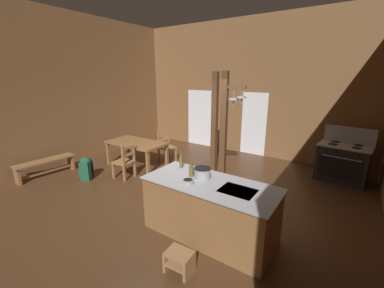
# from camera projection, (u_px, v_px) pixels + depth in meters

# --- Properties ---
(ground_plane) EXTENTS (8.52, 8.67, 0.10)m
(ground_plane) POSITION_uv_depth(u_px,v_px,m) (170.00, 198.00, 5.36)
(ground_plane) COLOR #4C301C
(wall_back) EXTENTS (8.52, 0.14, 4.32)m
(wall_back) POSITION_uv_depth(u_px,v_px,m) (246.00, 88.00, 7.95)
(wall_back) COLOR brown
(wall_back) RESTS_ON ground_plane
(wall_left) EXTENTS (0.14, 8.67, 4.32)m
(wall_left) POSITION_uv_depth(u_px,v_px,m) (60.00, 90.00, 6.88)
(wall_left) COLOR brown
(wall_left) RESTS_ON ground_plane
(glazed_door_back_left) EXTENTS (1.00, 0.01, 2.05)m
(glazed_door_back_left) POSITION_uv_depth(u_px,v_px,m) (199.00, 118.00, 9.14)
(glazed_door_back_left) COLOR white
(glazed_door_back_left) RESTS_ON ground_plane
(glazed_panel_back_right) EXTENTS (0.84, 0.01, 2.05)m
(glazed_panel_back_right) POSITION_uv_depth(u_px,v_px,m) (254.00, 124.00, 7.99)
(glazed_panel_back_right) COLOR white
(glazed_panel_back_right) RESTS_ON ground_plane
(kitchen_island) EXTENTS (2.17, 0.98, 0.94)m
(kitchen_island) POSITION_uv_depth(u_px,v_px,m) (209.00, 209.00, 3.96)
(kitchen_island) COLOR olive
(kitchen_island) RESTS_ON ground_plane
(stove_range) EXTENTS (1.22, 0.93, 1.32)m
(stove_range) POSITION_uv_depth(u_px,v_px,m) (343.00, 162.00, 6.07)
(stove_range) COLOR black
(stove_range) RESTS_ON ground_plane
(support_post_with_pot_rack) EXTENTS (0.58, 0.25, 2.67)m
(support_post_with_pot_rack) POSITION_uv_depth(u_px,v_px,m) (225.00, 126.00, 5.66)
(support_post_with_pot_rack) COLOR brown
(support_post_with_pot_rack) RESTS_ON ground_plane
(support_post_center) EXTENTS (0.14, 0.14, 2.67)m
(support_post_center) POSITION_uv_depth(u_px,v_px,m) (214.00, 124.00, 6.35)
(support_post_center) COLOR brown
(support_post_center) RESTS_ON ground_plane
(step_stool) EXTENTS (0.38, 0.30, 0.30)m
(step_stool) POSITION_uv_depth(u_px,v_px,m) (179.00, 260.00, 3.26)
(step_stool) COLOR #9E7044
(step_stool) RESTS_ON ground_plane
(dining_table) EXTENTS (1.71, 0.93, 0.74)m
(dining_table) POSITION_uv_depth(u_px,v_px,m) (137.00, 145.00, 6.97)
(dining_table) COLOR olive
(dining_table) RESTS_ON ground_plane
(ladderback_chair_near_window) EXTENTS (0.54, 0.54, 0.95)m
(ladderback_chair_near_window) POSITION_uv_depth(u_px,v_px,m) (166.00, 146.00, 7.53)
(ladderback_chair_near_window) COLOR #9E7044
(ladderback_chair_near_window) RESTS_ON ground_plane
(ladderback_chair_by_post) EXTENTS (0.47, 0.47, 0.95)m
(ladderback_chair_by_post) POSITION_uv_depth(u_px,v_px,m) (125.00, 161.00, 6.21)
(ladderback_chair_by_post) COLOR #9E7044
(ladderback_chair_by_post) RESTS_ON ground_plane
(bench_along_left_wall) EXTENTS (0.46, 1.46, 0.44)m
(bench_along_left_wall) POSITION_uv_depth(u_px,v_px,m) (46.00, 165.00, 6.38)
(bench_along_left_wall) COLOR olive
(bench_along_left_wall) RESTS_ON ground_plane
(backpack) EXTENTS (0.39, 0.39, 0.60)m
(backpack) POSITION_uv_depth(u_px,v_px,m) (86.00, 167.00, 6.17)
(backpack) COLOR #1E5138
(backpack) RESTS_ON ground_plane
(stockpot_on_counter) EXTENTS (0.35, 0.28, 0.18)m
(stockpot_on_counter) POSITION_uv_depth(u_px,v_px,m) (202.00, 173.00, 3.98)
(stockpot_on_counter) COLOR #A8AAB2
(stockpot_on_counter) RESTS_ON kitchen_island
(mixing_bowl_on_counter) EXTENTS (0.18, 0.18, 0.06)m
(mixing_bowl_on_counter) POSITION_uv_depth(u_px,v_px,m) (188.00, 181.00, 3.80)
(mixing_bowl_on_counter) COLOR #B2A893
(mixing_bowl_on_counter) RESTS_ON kitchen_island
(bottle_tall_on_counter) EXTENTS (0.08, 0.08, 0.25)m
(bottle_tall_on_counter) POSITION_uv_depth(u_px,v_px,m) (191.00, 171.00, 4.04)
(bottle_tall_on_counter) COLOR brown
(bottle_tall_on_counter) RESTS_ON kitchen_island
(bottle_short_on_counter) EXTENTS (0.06, 0.06, 0.31)m
(bottle_short_on_counter) POSITION_uv_depth(u_px,v_px,m) (181.00, 161.00, 4.42)
(bottle_short_on_counter) COLOR brown
(bottle_short_on_counter) RESTS_ON kitchen_island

